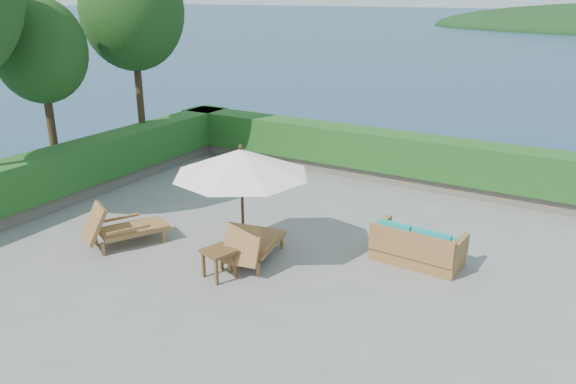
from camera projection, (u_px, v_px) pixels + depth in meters
The scene contains 14 objects.
ground at pixel (255, 253), 11.13m from camera, with size 12.00×12.00×0.00m, color gray.
foundation at pixel (256, 321), 11.65m from camera, with size 12.00×12.00×3.00m, color #5F554B.
ocean at pixel (257, 378), 12.14m from camera, with size 600.00×600.00×0.00m, color #163445.
planter_wall_far at pixel (366, 171), 15.61m from camera, with size 12.00×0.60×0.36m, color #6A6454.
planter_wall_left at pixel (64, 196), 13.75m from camera, with size 0.60×12.00×0.36m, color #6A6454.
hedge_far at pixel (367, 148), 15.38m from camera, with size 12.40×0.90×1.00m, color #164E19.
hedge_left at pixel (61, 170), 13.52m from camera, with size 0.90×12.40×1.00m, color #164E19.
tree_mid at pixel (41, 51), 13.40m from camera, with size 2.20×2.20×4.83m.
tree_far at pixel (132, 11), 15.11m from camera, with size 2.80×2.80×6.03m.
patio_umbrella at pixel (241, 163), 10.24m from camera, with size 2.97×2.97×2.30m.
lounge_left at pixel (121, 227), 11.35m from camera, with size 1.37×1.78×0.95m.
lounge_right at pixel (253, 244), 10.62m from camera, with size 0.96×1.74×0.95m.
side_table at pixel (219, 255), 10.04m from camera, with size 0.64×0.64×0.55m.
wicker_loveseat at pixel (417, 248), 10.63m from camera, with size 1.72×0.95×0.82m.
Camera 1 is at (5.69, -8.33, 4.89)m, focal length 35.00 mm.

